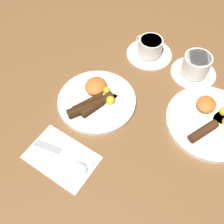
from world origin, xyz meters
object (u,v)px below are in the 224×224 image
object	(u,v)px
breakfast_plate_near	(97,100)
teacup_far	(196,66)
teacup_near	(150,49)
knife	(60,152)
spoon	(73,166)
breakfast_plate_far	(211,120)

from	to	relation	value
breakfast_plate_near	teacup_far	world-z (taller)	teacup_far
breakfast_plate_near	teacup_near	world-z (taller)	teacup_near
knife	teacup_far	bearing A→B (deg)	57.04
teacup_far	spoon	world-z (taller)	teacup_far
breakfast_plate_far	knife	bearing A→B (deg)	-49.03
breakfast_plate_near	teacup_near	distance (m)	0.28
breakfast_plate_near	spoon	size ratio (longest dim) A/B	1.43
breakfast_plate_far	teacup_far	bearing A→B (deg)	-147.43
breakfast_plate_far	spoon	xyz separation A→B (m)	(0.31, -0.28, -0.00)
breakfast_plate_near	spoon	xyz separation A→B (m)	(0.22, 0.05, -0.01)
breakfast_plate_near	breakfast_plate_far	xyz separation A→B (m)	(-0.09, 0.33, -0.00)
breakfast_plate_far	teacup_near	world-z (taller)	teacup_near
breakfast_plate_near	teacup_far	distance (m)	0.35
teacup_near	knife	distance (m)	0.47
breakfast_plate_near	breakfast_plate_far	size ratio (longest dim) A/B	0.93
knife	breakfast_plate_far	bearing A→B (deg)	34.61
breakfast_plate_far	teacup_near	bearing A→B (deg)	-123.04
teacup_near	teacup_far	world-z (taller)	teacup_far
teacup_near	teacup_far	bearing A→B (deg)	85.63
breakfast_plate_far	knife	xyz separation A→B (m)	(0.29, -0.33, -0.00)
breakfast_plate_near	knife	xyz separation A→B (m)	(0.20, -0.00, -0.01)
knife	spoon	bearing A→B (deg)	-26.38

